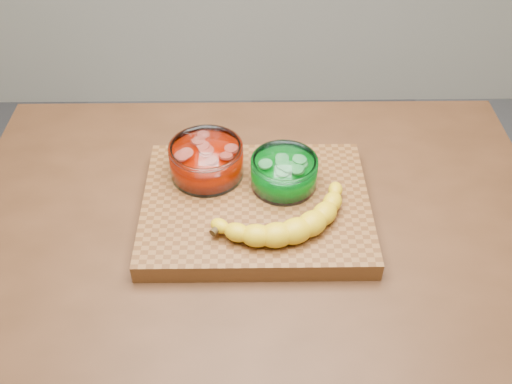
{
  "coord_description": "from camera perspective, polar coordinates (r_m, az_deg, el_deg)",
  "views": [
    {
      "loc": [
        -0.01,
        -0.82,
        1.72
      ],
      "look_at": [
        0.0,
        0.0,
        0.96
      ],
      "focal_mm": 40.0,
      "sensor_mm": 36.0,
      "label": 1
    }
  ],
  "objects": [
    {
      "name": "counter",
      "position": [
        1.51,
        0.0,
        -14.28
      ],
      "size": [
        1.2,
        0.8,
        0.9
      ],
      "primitive_type": "cube",
      "color": "#4C2B16",
      "rests_on": "ground"
    },
    {
      "name": "cutting_board",
      "position": [
        1.15,
        0.0,
        -1.46
      ],
      "size": [
        0.45,
        0.35,
        0.04
      ],
      "primitive_type": "cube",
      "color": "brown",
      "rests_on": "counter"
    },
    {
      "name": "bowl_red",
      "position": [
        1.17,
        -4.97,
        3.14
      ],
      "size": [
        0.15,
        0.15,
        0.07
      ],
      "color": "white",
      "rests_on": "cutting_board"
    },
    {
      "name": "bowl_green",
      "position": [
        1.15,
        2.82,
        1.97
      ],
      "size": [
        0.13,
        0.13,
        0.06
      ],
      "color": "white",
      "rests_on": "cutting_board"
    },
    {
      "name": "banana",
      "position": [
        1.08,
        2.4,
        -2.0
      ],
      "size": [
        0.29,
        0.19,
        0.04
      ],
      "primitive_type": null,
      "color": "gold",
      "rests_on": "cutting_board"
    }
  ]
}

